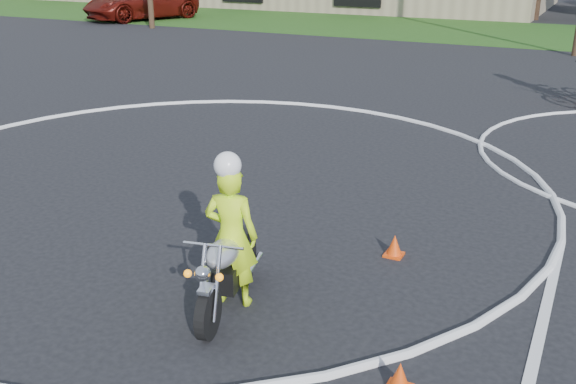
% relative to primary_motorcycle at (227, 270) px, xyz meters
% --- Properties ---
extents(ground, '(120.00, 120.00, 0.00)m').
position_rel_primary_motorcycle_xyz_m(ground, '(-2.73, 0.55, -0.48)').
color(ground, black).
rests_on(ground, ground).
extents(grass_strip, '(120.00, 10.00, 0.02)m').
position_rel_primary_motorcycle_xyz_m(grass_strip, '(-2.73, 27.55, -0.47)').
color(grass_strip, '#1E4714').
rests_on(grass_strip, ground).
extents(course_markings, '(19.05, 19.05, 0.12)m').
position_rel_primary_motorcycle_xyz_m(course_markings, '(-0.56, 4.90, -0.47)').
color(course_markings, silver).
rests_on(course_markings, ground).
extents(primary_motorcycle, '(0.68, 1.86, 0.99)m').
position_rel_primary_motorcycle_xyz_m(primary_motorcycle, '(0.00, 0.00, 0.00)').
color(primary_motorcycle, black).
rests_on(primary_motorcycle, ground).
extents(rider_primary_grp, '(0.68, 0.52, 1.83)m').
position_rel_primary_motorcycle_xyz_m(rider_primary_grp, '(-0.01, 0.13, 0.40)').
color(rider_primary_grp, '#CCFF1A').
rests_on(rider_primary_grp, ground).
extents(pickup_grp, '(5.12, 7.15, 1.81)m').
position_rel_primary_motorcycle_xyz_m(pickup_grp, '(-20.89, 24.68, 0.42)').
color(pickup_grp, '#540F09').
rests_on(pickup_grp, ground).
extents(traffic_cones, '(21.20, 8.04, 0.30)m').
position_rel_primary_motorcycle_xyz_m(traffic_cones, '(2.32, 3.92, -0.34)').
color(traffic_cones, '#EE450C').
rests_on(traffic_cones, ground).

